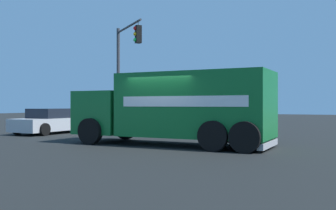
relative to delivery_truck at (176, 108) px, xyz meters
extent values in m
plane|color=black|center=(0.13, 0.46, -1.41)|extent=(100.00, 100.00, 0.00)
cube|color=#146B2D|center=(-0.76, 0.00, 0.10)|extent=(5.50, 2.41, 2.32)
cube|color=#146B2D|center=(3.09, 0.00, -0.21)|extent=(1.90, 2.40, 1.70)
cube|color=black|center=(3.95, 0.00, 0.13)|extent=(0.08, 2.02, 0.88)
cube|color=#B2B2B7|center=(-3.40, 0.00, -1.21)|extent=(0.20, 2.30, 0.21)
cube|color=white|center=(-0.75, 1.21, 0.22)|extent=(4.62, 0.02, 0.36)
cube|color=white|center=(-0.76, -1.21, 0.22)|extent=(4.62, 0.02, 0.36)
cylinder|color=black|center=(3.04, 1.24, -0.91)|extent=(1.00, 0.28, 1.00)
cylinder|color=black|center=(3.04, -1.24, -0.91)|extent=(1.00, 0.28, 1.00)
cylinder|color=black|center=(-1.90, 1.24, -0.91)|extent=(1.00, 0.28, 1.00)
cylinder|color=black|center=(-1.90, -1.24, -0.91)|extent=(1.00, 0.28, 1.00)
cylinder|color=black|center=(-2.95, 1.24, -0.91)|extent=(1.00, 0.28, 1.00)
cylinder|color=black|center=(-2.95, -1.24, -0.91)|extent=(1.00, 0.28, 1.00)
cylinder|color=#38383D|center=(7.34, -7.05, 1.73)|extent=(0.20, 0.20, 6.28)
cylinder|color=#38383D|center=(5.79, -5.80, 4.62)|extent=(3.17, 2.59, 0.12)
cylinder|color=#38383D|center=(4.51, -4.77, 4.50)|extent=(0.03, 0.03, 0.25)
cube|color=black|center=(4.51, -4.77, 3.90)|extent=(0.42, 0.42, 0.95)
sphere|color=red|center=(4.63, -4.63, 4.21)|extent=(0.20, 0.20, 0.20)
sphere|color=#EFA314|center=(4.63, -4.63, 3.90)|extent=(0.20, 0.20, 0.20)
sphere|color=#19CC4C|center=(4.63, -4.63, 3.59)|extent=(0.20, 0.20, 0.20)
cube|color=#B7BABF|center=(8.45, -2.41, -0.92)|extent=(1.82, 4.31, 0.65)
cube|color=black|center=(8.45, -2.56, -0.35)|extent=(1.59, 2.41, 0.50)
cylinder|color=black|center=(7.53, -0.98, -1.10)|extent=(0.20, 0.62, 0.62)
cylinder|color=black|center=(9.37, -0.99, -1.10)|extent=(0.20, 0.62, 0.62)
cylinder|color=black|center=(7.52, -3.82, -1.10)|extent=(0.20, 0.62, 0.62)
cylinder|color=black|center=(9.36, -3.83, -1.10)|extent=(0.20, 0.62, 0.62)
camera|label=1|loc=(-6.15, 13.01, 0.11)|focal=41.13mm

